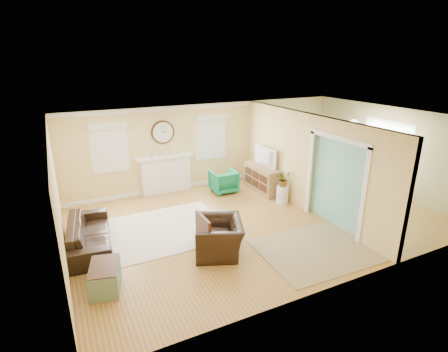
{
  "coord_description": "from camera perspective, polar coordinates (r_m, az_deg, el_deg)",
  "views": [
    {
      "loc": [
        -4.35,
        -6.92,
        3.96
      ],
      "look_at": [
        -0.8,
        0.3,
        1.2
      ],
      "focal_mm": 28.0,
      "sensor_mm": 36.0,
      "label": 1
    }
  ],
  "objects": [
    {
      "name": "dining_chair_n",
      "position": [
        11.44,
        14.91,
        1.1
      ],
      "size": [
        0.53,
        0.53,
        0.99
      ],
      "color": "slate",
      "rests_on": "floor"
    },
    {
      "name": "ceiling",
      "position": [
        8.29,
        5.97,
        9.38
      ],
      "size": [
        9.0,
        6.0,
        0.02
      ],
      "primitive_type": "cube",
      "color": "white",
      "rests_on": "wall_back"
    },
    {
      "name": "rug_cream",
      "position": [
        8.66,
        -9.19,
        -8.49
      ],
      "size": [
        2.76,
        2.39,
        0.01
      ],
      "primitive_type": "cube",
      "rotation": [
        0.0,
        0.0,
        0.01
      ],
      "color": "beige",
      "rests_on": "floor"
    },
    {
      "name": "floor",
      "position": [
        9.09,
        5.41,
        -7.0
      ],
      "size": [
        9.0,
        9.0,
        0.0
      ],
      "primitive_type": "plane",
      "color": "olive",
      "rests_on": "ground"
    },
    {
      "name": "sofa",
      "position": [
        8.22,
        -21.11,
        -8.8
      ],
      "size": [
        1.06,
        2.22,
        0.63
      ],
      "primitive_type": "imported",
      "rotation": [
        0.0,
        0.0,
        1.47
      ],
      "color": "black",
      "rests_on": "floor"
    },
    {
      "name": "rug_grey",
      "position": [
        10.88,
        18.89,
        -3.46
      ],
      "size": [
        2.21,
        2.77,
        0.01
      ],
      "primitive_type": "cube",
      "color": "slate",
      "rests_on": "floor"
    },
    {
      "name": "eames_chair",
      "position": [
        7.46,
        -0.87,
        -9.91
      ],
      "size": [
        1.32,
        1.4,
        0.73
      ],
      "primitive_type": "imported",
      "rotation": [
        0.0,
        0.0,
        -1.95
      ],
      "color": "black",
      "rests_on": "floor"
    },
    {
      "name": "wall_right",
      "position": [
        11.55,
        25.09,
        3.81
      ],
      "size": [
        0.02,
        6.0,
        2.6
      ],
      "primitive_type": "cube",
      "color": "#D9B96C",
      "rests_on": "ground"
    },
    {
      "name": "window_left",
      "position": [
        10.22,
        -18.25,
        4.96
      ],
      "size": [
        1.05,
        0.13,
        1.42
      ],
      "color": "white",
      "rests_on": "wall_back"
    },
    {
      "name": "dining_table",
      "position": [
        10.78,
        19.05,
        -1.99
      ],
      "size": [
        1.32,
        1.89,
        0.61
      ],
      "primitive_type": "imported",
      "rotation": [
        0.0,
        0.0,
        1.35
      ],
      "color": "#4A2B15",
      "rests_on": "floor"
    },
    {
      "name": "pendant",
      "position": [
        10.25,
        20.41,
        7.87
      ],
      "size": [
        0.3,
        0.3,
        0.55
      ],
      "color": "gold",
      "rests_on": "ceiling"
    },
    {
      "name": "trunk",
      "position": [
        6.82,
        -18.85,
        -15.33
      ],
      "size": [
        0.67,
        0.9,
        0.47
      ],
      "color": "slate",
      "rests_on": "floor"
    },
    {
      "name": "garden_stool",
      "position": [
        10.07,
        9.51,
        -2.97
      ],
      "size": [
        0.34,
        0.34,
        0.5
      ],
      "primitive_type": "cylinder",
      "color": "white",
      "rests_on": "floor"
    },
    {
      "name": "wall_front",
      "position": [
        6.44,
        19.89,
        -6.7
      ],
      "size": [
        9.0,
        0.02,
        2.6
      ],
      "primitive_type": "cube",
      "color": "#D9B96C",
      "rests_on": "ground"
    },
    {
      "name": "wall_back",
      "position": [
        11.16,
        -2.45,
        5.12
      ],
      "size": [
        9.0,
        0.02,
        2.6
      ],
      "primitive_type": "cube",
      "color": "#D9B96C",
      "rests_on": "ground"
    },
    {
      "name": "fireplace",
      "position": [
        10.75,
        -9.46,
        0.43
      ],
      "size": [
        1.7,
        0.3,
        1.17
      ],
      "color": "white",
      "rests_on": "ground"
    },
    {
      "name": "tv",
      "position": [
        10.61,
        6.35,
        3.13
      ],
      "size": [
        0.21,
        1.03,
        0.59
      ],
      "primitive_type": "imported",
      "rotation": [
        0.0,
        0.0,
        1.65
      ],
      "color": "black",
      "rests_on": "credenza"
    },
    {
      "name": "green_chair",
      "position": [
        10.69,
        -0.08,
        -0.87
      ],
      "size": [
        0.74,
        0.76,
        0.68
      ],
      "primitive_type": "imported",
      "rotation": [
        0.0,
        0.0,
        3.13
      ],
      "color": "#087E3D",
      "rests_on": "floor"
    },
    {
      "name": "potted_plant",
      "position": [
        9.9,
        9.65,
        -0.45
      ],
      "size": [
        0.48,
        0.44,
        0.44
      ],
      "primitive_type": "imported",
      "rotation": [
        0.0,
        0.0,
        0.28
      ],
      "color": "#337F33",
      "rests_on": "garden_stool"
    },
    {
      "name": "wall_left",
      "position": [
        7.42,
        -25.52,
        -4.04
      ],
      "size": [
        0.02,
        6.0,
        2.6
      ],
      "primitive_type": "cube",
      "color": "#D9B96C",
      "rests_on": "ground"
    },
    {
      "name": "dining_chair_s",
      "position": [
        9.98,
        23.14,
        -2.75
      ],
      "size": [
        0.45,
        0.45,
        0.91
      ],
      "color": "slate",
      "rests_on": "floor"
    },
    {
      "name": "rug_jute",
      "position": [
        7.96,
        14.76,
        -11.55
      ],
      "size": [
        2.46,
        2.04,
        0.01
      ],
      "primitive_type": "cube",
      "rotation": [
        0.0,
        0.0,
        -0.03
      ],
      "color": "#9C8361",
      "rests_on": "floor"
    },
    {
      "name": "french_doors",
      "position": [
        11.56,
        24.81,
        2.83
      ],
      "size": [
        0.06,
        1.7,
        2.2
      ],
      "color": "white",
      "rests_on": "ground"
    },
    {
      "name": "wall_clock",
      "position": [
        10.51,
        -9.97,
        7.06
      ],
      "size": [
        0.7,
        0.07,
        0.7
      ],
      "color": "#4A2B15",
      "rests_on": "wall_back"
    },
    {
      "name": "dining_chair_w",
      "position": [
        10.32,
        16.33,
        -1.44
      ],
      "size": [
        0.46,
        0.46,
        0.86
      ],
      "color": "white",
      "rests_on": "floor"
    },
    {
      "name": "partition",
      "position": [
        9.65,
        12.48,
        2.82
      ],
      "size": [
        0.17,
        6.0,
        2.6
      ],
      "color": "#D9B96C",
      "rests_on": "ground"
    },
    {
      "name": "dining_chair_e",
      "position": [
        11.13,
        21.66,
        -0.08
      ],
      "size": [
        0.54,
        0.54,
        1.0
      ],
      "color": "slate",
      "rests_on": "floor"
    },
    {
      "name": "credenza",
      "position": [
        10.82,
        6.3,
        -0.4
      ],
      "size": [
        0.5,
        1.46,
        0.8
      ],
      "color": "#9E7A4F",
      "rests_on": "floor"
    },
    {
      "name": "window_right",
      "position": [
        11.06,
        -2.13,
        6.9
      ],
      "size": [
        1.05,
        0.13,
        1.42
      ],
      "color": "white",
      "rests_on": "wall_back"
    }
  ]
}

